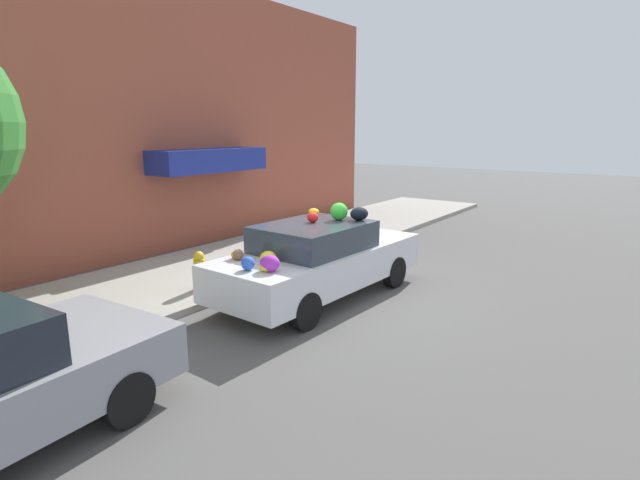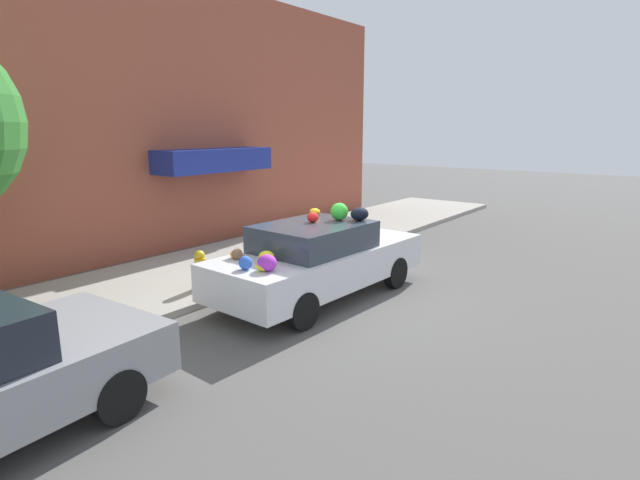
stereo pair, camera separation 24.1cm
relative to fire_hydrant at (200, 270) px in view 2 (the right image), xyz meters
The scene contains 5 objects.
ground_plane 2.12m from the fire_hydrant, 54.00° to the right, with size 60.00×60.00×0.00m, color #565451.
sidewalk_curb 1.64m from the fire_hydrant, 40.18° to the left, with size 24.00×3.20×0.12m.
building_facade 4.41m from the fire_hydrant, 68.48° to the left, with size 18.00×1.20×6.41m.
fire_hydrant is the anchor object (origin of this frame).
art_car 2.14m from the fire_hydrant, 56.30° to the right, with size 4.30×1.84×1.66m.
Camera 2 is at (-6.74, -5.23, 2.94)m, focal length 28.00 mm.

